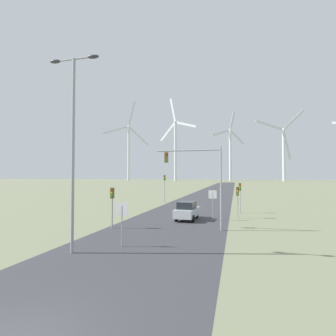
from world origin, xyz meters
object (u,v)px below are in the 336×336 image
(stop_sign_near, at_px, (122,216))
(traffic_light_post_mid_left, at_px, (165,182))
(traffic_light_post_near_right, at_px, (240,191))
(wind_turbine_right, at_px, (284,148))
(wind_turbine_center, at_px, (230,150))
(traffic_light_mast_overhead, at_px, (199,170))
(wind_turbine_left, at_px, (175,145))
(stop_sign_far, at_px, (213,199))
(streetlamp, at_px, (73,132))
(wind_turbine_far_left, at_px, (129,147))
(traffic_light_post_mid_right, at_px, (237,195))
(car_approaching, at_px, (187,211))
(traffic_light_post_near_left, at_px, (112,198))

(stop_sign_near, height_order, traffic_light_post_mid_left, traffic_light_post_mid_left)
(traffic_light_post_near_right, bearing_deg, wind_turbine_right, 79.23)
(wind_turbine_center, distance_m, wind_turbine_right, 41.96)
(traffic_light_mast_overhead, xyz_separation_m, wind_turbine_left, (-45.55, 189.35, 25.37))
(stop_sign_near, height_order, stop_sign_far, stop_sign_far)
(traffic_light_post_near_right, xyz_separation_m, wind_turbine_center, (-5.02, 198.21, 24.09))
(streetlamp, bearing_deg, stop_sign_near, 41.92)
(wind_turbine_far_left, xyz_separation_m, wind_turbine_left, (48.70, -16.40, -1.37))
(traffic_light_post_near_right, xyz_separation_m, traffic_light_post_mid_left, (-11.92, 9.53, 0.70))
(wind_turbine_right, bearing_deg, traffic_light_post_mid_right, -100.63)
(traffic_light_post_mid_right, distance_m, car_approaching, 5.63)
(streetlamp, xyz_separation_m, wind_turbine_left, (-39.44, 197.72, 23.27))
(traffic_light_post_mid_left, relative_size, traffic_light_post_mid_right, 1.39)
(stop_sign_near, xyz_separation_m, car_approaching, (2.14, 10.83, -1.00))
(wind_turbine_center, bearing_deg, traffic_light_post_near_left, -91.51)
(car_approaching, height_order, wind_turbine_center, wind_turbine_center)
(traffic_light_post_near_right, xyz_separation_m, wind_turbine_far_left, (-97.70, 194.99, 29.00))
(stop_sign_near, bearing_deg, wind_turbine_center, 89.37)
(stop_sign_near, xyz_separation_m, wind_turbine_right, (43.67, 208.05, 24.35))
(wind_turbine_far_left, distance_m, wind_turbine_center, 92.86)
(wind_turbine_far_left, bearing_deg, car_approaching, -65.33)
(car_approaching, bearing_deg, traffic_light_post_near_left, -132.70)
(stop_sign_far, bearing_deg, traffic_light_post_mid_left, 120.44)
(wind_turbine_far_left, bearing_deg, wind_turbine_right, -1.76)
(traffic_light_post_mid_right, distance_m, wind_turbine_left, 191.07)
(stop_sign_far, xyz_separation_m, wind_turbine_far_left, (-95.01, 201.17, 29.53))
(traffic_light_mast_overhead, distance_m, wind_turbine_far_left, 227.88)
(traffic_light_mast_overhead, height_order, car_approaching, traffic_light_mast_overhead)
(stop_sign_near, relative_size, traffic_light_post_near_right, 0.77)
(car_approaching, bearing_deg, wind_turbine_right, 78.11)
(streetlamp, relative_size, wind_turbine_far_left, 0.15)
(car_approaching, relative_size, wind_turbine_center, 0.07)
(traffic_light_post_near_right, xyz_separation_m, car_approaching, (-5.23, -6.34, -1.69))
(traffic_light_post_near_left, distance_m, traffic_light_post_mid_left, 21.71)
(stop_sign_near, distance_m, wind_turbine_right, 213.97)
(wind_turbine_right, bearing_deg, stop_sign_far, -101.19)
(stop_sign_near, relative_size, car_approaching, 0.65)
(traffic_light_post_near_right, bearing_deg, traffic_light_post_mid_right, -94.30)
(streetlamp, xyz_separation_m, wind_turbine_right, (45.85, 210.01, 19.29))
(wind_turbine_center, bearing_deg, wind_turbine_left, -155.95)
(stop_sign_near, xyz_separation_m, traffic_light_post_near_left, (-3.20, 5.04, 0.59))
(stop_sign_near, relative_size, traffic_light_mast_overhead, 0.40)
(stop_sign_far, bearing_deg, wind_turbine_center, 90.65)
(wind_turbine_right, bearing_deg, traffic_light_post_near_right, -100.77)
(traffic_light_post_mid_right, relative_size, wind_turbine_right, 0.06)
(stop_sign_near, xyz_separation_m, wind_turbine_center, (2.35, 215.39, 24.79))
(stop_sign_far, xyz_separation_m, wind_turbine_center, (-2.33, 204.40, 24.62))
(traffic_light_post_mid_right, bearing_deg, traffic_light_post_near_right, 85.70)
(wind_turbine_right, bearing_deg, traffic_light_mast_overhead, -101.15)
(stop_sign_near, distance_m, traffic_light_mast_overhead, 8.08)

